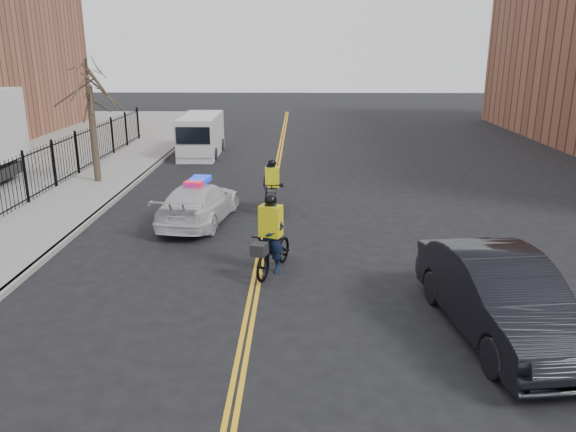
% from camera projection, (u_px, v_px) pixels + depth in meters
% --- Properties ---
extents(ground, '(120.00, 120.00, 0.00)m').
position_uv_depth(ground, '(257.00, 276.00, 14.57)').
color(ground, black).
rests_on(ground, ground).
extents(center_line_left, '(0.10, 60.00, 0.01)m').
position_uv_depth(center_line_left, '(270.00, 197.00, 22.22)').
color(center_line_left, gold).
rests_on(center_line_left, ground).
extents(center_line_right, '(0.10, 60.00, 0.01)m').
position_uv_depth(center_line_right, '(274.00, 197.00, 22.22)').
color(center_line_right, gold).
rests_on(center_line_right, ground).
extents(sidewalk, '(3.00, 60.00, 0.15)m').
position_uv_depth(sidewalk, '(84.00, 194.00, 22.34)').
color(sidewalk, gray).
rests_on(sidewalk, ground).
extents(curb, '(0.20, 60.00, 0.15)m').
position_uv_depth(curb, '(121.00, 194.00, 22.31)').
color(curb, gray).
rests_on(curb, ground).
extents(iron_fence, '(0.12, 28.00, 2.00)m').
position_uv_depth(iron_fence, '(44.00, 171.00, 22.10)').
color(iron_fence, black).
rests_on(iron_fence, ground).
extents(street_tree, '(3.20, 3.20, 4.80)m').
position_uv_depth(street_tree, '(90.00, 101.00, 23.25)').
color(street_tree, '#372A20').
rests_on(street_tree, sidewalk).
extents(police_cruiser, '(2.51, 4.86, 1.51)m').
position_uv_depth(police_cruiser, '(199.00, 203.00, 18.85)').
color(police_cruiser, silver).
rests_on(police_cruiser, ground).
extents(dark_sedan, '(2.47, 5.40, 1.72)m').
position_uv_depth(dark_sedan, '(501.00, 297.00, 11.38)').
color(dark_sedan, black).
rests_on(dark_sedan, ground).
extents(cargo_van, '(2.08, 5.20, 2.16)m').
position_uv_depth(cargo_van, '(201.00, 136.00, 30.35)').
color(cargo_van, silver).
rests_on(cargo_van, ground).
extents(cyclist_near, '(1.43, 2.29, 2.12)m').
position_uv_depth(cyclist_near, '(271.00, 245.00, 14.66)').
color(cyclist_near, black).
rests_on(cyclist_near, ground).
extents(cyclist_far, '(0.86, 1.89, 1.90)m').
position_uv_depth(cyclist_far, '(272.00, 191.00, 20.15)').
color(cyclist_far, black).
rests_on(cyclist_far, ground).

